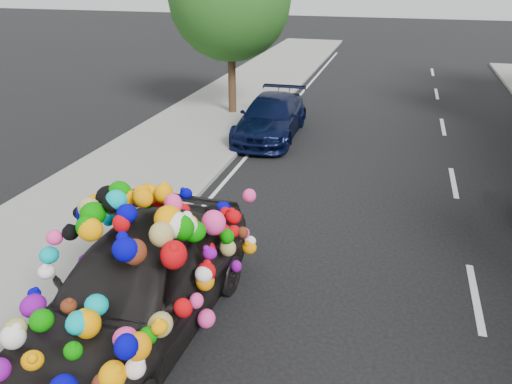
% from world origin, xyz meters
% --- Properties ---
extents(ground, '(100.00, 100.00, 0.00)m').
position_xyz_m(ground, '(0.00, 0.00, 0.00)').
color(ground, black).
rests_on(ground, ground).
extents(sidewalk, '(4.00, 60.00, 0.12)m').
position_xyz_m(sidewalk, '(-4.30, 0.00, 0.06)').
color(sidewalk, gray).
rests_on(sidewalk, ground).
extents(kerb, '(0.15, 60.00, 0.13)m').
position_xyz_m(kerb, '(-2.35, 0.00, 0.07)').
color(kerb, gray).
rests_on(kerb, ground).
extents(lane_markings, '(6.00, 50.00, 0.01)m').
position_xyz_m(lane_markings, '(3.60, 0.00, 0.01)').
color(lane_markings, silver).
rests_on(lane_markings, ground).
extents(plush_art_car, '(2.53, 5.14, 2.30)m').
position_xyz_m(plush_art_car, '(-1.29, -2.25, 1.19)').
color(plush_art_car, black).
rests_on(plush_art_car, ground).
extents(navy_sedan, '(1.87, 4.41, 1.27)m').
position_xyz_m(navy_sedan, '(-1.80, 7.38, 0.63)').
color(navy_sedan, black).
rests_on(navy_sedan, ground).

